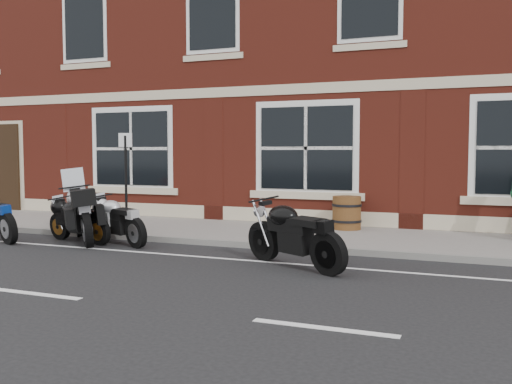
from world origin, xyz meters
TOP-DOWN VIEW (x-y plane):
  - ground at (0.00, 0.00)m, footprint 80.00×80.00m
  - sidewalk at (0.00, 3.00)m, footprint 30.00×3.00m
  - kerb at (0.00, 1.42)m, footprint 30.00×0.16m
  - pub_building at (0.00, 10.50)m, footprint 24.00×12.00m
  - moto_touring_silver at (-2.25, 0.89)m, footprint 1.74×1.74m
  - moto_sport_black at (-2.28, 0.77)m, footprint 1.85×0.58m
  - moto_sport_silver at (-1.39, 0.89)m, footprint 1.85×0.95m
  - moto_naked_black at (2.68, -0.02)m, footprint 2.01×1.23m
  - barrel_planter at (2.65, 3.94)m, footprint 0.68×0.68m
  - parking_sign at (-1.91, 1.93)m, footprint 0.30×0.09m

SIDE VIEW (x-z plane):
  - ground at x=0.00m, z-range 0.00..0.00m
  - sidewalk at x=0.00m, z-range 0.00..0.12m
  - kerb at x=0.00m, z-range 0.00..0.12m
  - moto_sport_black at x=-2.28m, z-range 0.06..0.91m
  - barrel_planter at x=2.65m, z-range 0.12..0.87m
  - moto_sport_silver at x=-1.39m, z-range 0.07..0.96m
  - moto_naked_black at x=2.68m, z-range 0.07..1.08m
  - moto_touring_silver at x=-2.25m, z-range -0.14..1.38m
  - parking_sign at x=-1.91m, z-range 0.29..2.47m
  - pub_building at x=0.00m, z-range 0.00..12.00m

